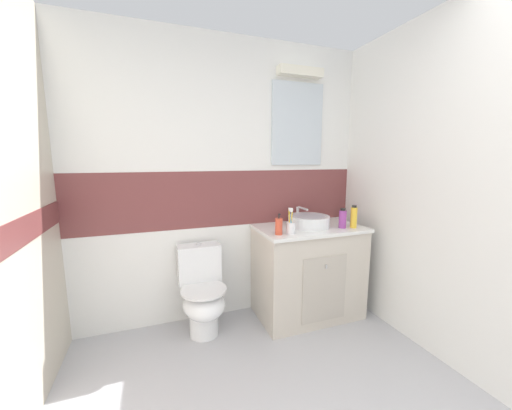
# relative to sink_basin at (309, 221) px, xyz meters

# --- Properties ---
(wall_back_tiled) EXTENTS (3.20, 0.20, 2.50)m
(wall_back_tiled) POSITION_rel_sink_basin_xyz_m (-0.69, 0.33, 0.36)
(wall_back_tiled) COLOR white
(wall_back_tiled) RESTS_ON ground_plane
(wall_right_plain) EXTENTS (0.10, 3.48, 2.50)m
(wall_right_plain) POSITION_rel_sink_basin_xyz_m (0.65, -0.92, 0.35)
(wall_right_plain) COLOR white
(wall_right_plain) RESTS_ON ground_plane
(vanity_cabinet) EXTENTS (0.95, 0.59, 0.85)m
(vanity_cabinet) POSITION_rel_sink_basin_xyz_m (0.00, -0.00, -0.48)
(vanity_cabinet) COLOR beige
(vanity_cabinet) RESTS_ON ground_plane
(sink_basin) EXTENTS (0.37, 0.41, 0.16)m
(sink_basin) POSITION_rel_sink_basin_xyz_m (0.00, 0.00, 0.00)
(sink_basin) COLOR white
(sink_basin) RESTS_ON vanity_cabinet
(toilet) EXTENTS (0.37, 0.50, 0.75)m
(toilet) POSITION_rel_sink_basin_xyz_m (-0.97, 0.03, -0.55)
(toilet) COLOR white
(toilet) RESTS_ON ground_plane
(toothbrush_cup) EXTENTS (0.07, 0.07, 0.22)m
(toothbrush_cup) POSITION_rel_sink_basin_xyz_m (-0.27, -0.18, 0.01)
(toothbrush_cup) COLOR white
(toothbrush_cup) RESTS_ON vanity_cabinet
(soap_dispenser) EXTENTS (0.06, 0.06, 0.17)m
(soap_dispenser) POSITION_rel_sink_basin_xyz_m (-0.37, -0.17, 0.01)
(soap_dispenser) COLOR #D84C33
(soap_dispenser) RESTS_ON vanity_cabinet
(shampoo_bottle_tall) EXTENTS (0.06, 0.06, 0.20)m
(shampoo_bottle_tall) POSITION_rel_sink_basin_xyz_m (0.35, -0.18, 0.04)
(shampoo_bottle_tall) COLOR yellow
(shampoo_bottle_tall) RESTS_ON vanity_cabinet
(mouthwash_bottle) EXTENTS (0.07, 0.07, 0.18)m
(mouthwash_bottle) POSITION_rel_sink_basin_xyz_m (0.25, -0.15, 0.03)
(mouthwash_bottle) COLOR #993F99
(mouthwash_bottle) RESTS_ON vanity_cabinet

